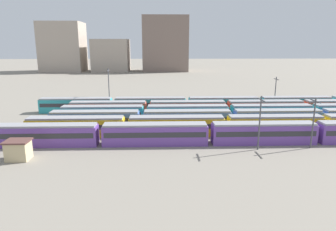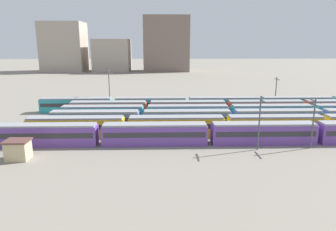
# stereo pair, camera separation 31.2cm
# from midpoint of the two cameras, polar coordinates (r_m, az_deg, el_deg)

# --- Properties ---
(ground_plane) EXTENTS (600.00, 600.00, 0.00)m
(ground_plane) POSITION_cam_midpoint_polar(r_m,az_deg,el_deg) (66.44, -12.59, -1.79)
(ground_plane) COLOR gray
(train_track_0) EXTENTS (74.70, 3.06, 3.75)m
(train_track_0) POSITION_cam_midpoint_polar(r_m,az_deg,el_deg) (52.89, 7.97, -3.35)
(train_track_0) COLOR #6B429E
(train_track_0) RESTS_ON ground_plane
(train_track_1) EXTENTS (74.70, 3.06, 3.75)m
(train_track_1) POSITION_cam_midpoint_polar(r_m,az_deg,el_deg) (58.56, 11.01, -1.83)
(train_track_1) COLOR yellow
(train_track_1) RESTS_ON ground_plane
(train_track_2) EXTENTS (74.70, 3.06, 3.75)m
(train_track_2) POSITION_cam_midpoint_polar(r_m,az_deg,el_deg) (64.03, 12.21, -0.58)
(train_track_2) COLOR #4C70BC
(train_track_2) RESTS_ON ground_plane
(train_track_3) EXTENTS (112.50, 3.06, 3.75)m
(train_track_3) POSITION_cam_midpoint_polar(r_m,az_deg,el_deg) (75.68, 25.77, 0.51)
(train_track_3) COLOR teal
(train_track_3) RESTS_ON ground_plane
(train_track_4) EXTENTS (93.60, 3.06, 3.75)m
(train_track_4) POSITION_cam_midpoint_polar(r_m,az_deg,el_deg) (76.77, 18.04, 1.36)
(train_track_4) COLOR #BC4C38
(train_track_4) RESTS_ON ground_plane
(train_track_5) EXTENTS (112.50, 3.06, 3.75)m
(train_track_5) POSITION_cam_midpoint_polar(r_m,az_deg,el_deg) (81.71, 17.12, 2.12)
(train_track_5) COLOR teal
(train_track_5) RESTS_ON ground_plane
(catenary_pole_0) EXTENTS (0.24, 3.20, 8.97)m
(catenary_pole_0) POSITION_cam_midpoint_polar(r_m,az_deg,el_deg) (50.84, 17.06, -0.86)
(catenary_pole_0) COLOR #4C4C51
(catenary_pole_0) RESTS_ON ground_plane
(catenary_pole_1) EXTENTS (0.24, 3.20, 10.90)m
(catenary_pole_1) POSITION_cam_midpoint_polar(r_m,az_deg,el_deg) (80.88, -10.94, 5.31)
(catenary_pole_1) COLOR #4C4C51
(catenary_pole_1) RESTS_ON ground_plane
(catenary_pole_2) EXTENTS (0.24, 3.20, 8.58)m
(catenary_pole_2) POSITION_cam_midpoint_polar(r_m,az_deg,el_deg) (54.94, 25.92, -0.82)
(catenary_pole_2) COLOR #4C4C51
(catenary_pole_2) RESTS_ON ground_plane
(catenary_pole_3) EXTENTS (0.24, 3.20, 8.54)m
(catenary_pole_3) POSITION_cam_midpoint_polar(r_m,az_deg,el_deg) (85.57, 19.81, 4.37)
(catenary_pole_3) COLOR #4C4C51
(catenary_pole_3) RESTS_ON ground_plane
(signal_hut) EXTENTS (3.60, 3.00, 3.04)m
(signal_hut) POSITION_cam_midpoint_polar(r_m,az_deg,el_deg) (50.77, -26.34, -5.79)
(signal_hut) COLOR #C6B284
(signal_hut) RESTS_ON ground_plane
(distant_building_0) EXTENTS (25.45, 21.72, 30.33)m
(distant_building_0) POSITION_cam_midpoint_polar(r_m,az_deg,el_deg) (205.74, -18.96, 12.14)
(distant_building_0) COLOR #A89989
(distant_building_0) RESTS_ON ground_plane
(distant_building_1) EXTENTS (22.34, 21.52, 19.99)m
(distant_building_1) POSITION_cam_midpoint_polar(r_m,az_deg,el_deg) (199.18, -10.43, 11.13)
(distant_building_1) COLOR #A89989
(distant_building_1) RESTS_ON ground_plane
(distant_building_2) EXTENTS (28.36, 19.10, 34.13)m
(distant_building_2) POSITION_cam_midpoint_polar(r_m,az_deg,el_deg) (196.82, -0.28, 13.38)
(distant_building_2) COLOR #7A665B
(distant_building_2) RESTS_ON ground_plane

